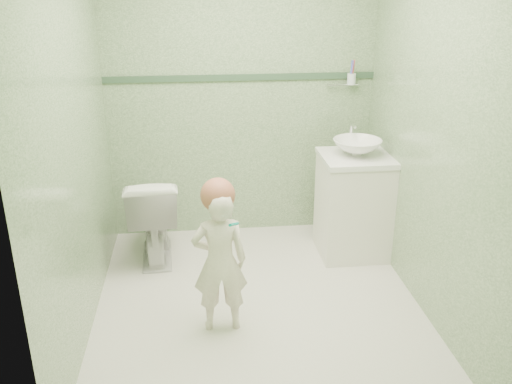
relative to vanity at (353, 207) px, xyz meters
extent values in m
plane|color=silver|center=(-0.84, -0.70, -0.40)|extent=(2.50, 2.50, 0.00)
cube|color=gray|center=(-0.84, 0.55, 0.80)|extent=(2.20, 0.04, 2.40)
cube|color=gray|center=(-0.84, -1.95, 0.80)|extent=(2.20, 0.04, 2.40)
cube|color=gray|center=(-1.94, -0.70, 0.80)|extent=(0.04, 2.50, 2.40)
cube|color=gray|center=(0.26, -0.70, 0.80)|extent=(0.04, 2.50, 2.40)
cube|color=#324E37|center=(-0.84, 0.54, 0.95)|extent=(2.20, 0.02, 0.05)
cube|color=white|center=(0.00, 0.00, 0.00)|extent=(0.52, 0.50, 0.80)
cube|color=white|center=(0.00, 0.00, 0.41)|extent=(0.54, 0.52, 0.04)
imported|color=white|center=(0.00, 0.00, 0.49)|extent=(0.37, 0.37, 0.13)
cylinder|color=silver|center=(0.00, 0.20, 0.55)|extent=(0.03, 0.03, 0.18)
cylinder|color=silver|center=(0.00, 0.15, 0.63)|extent=(0.02, 0.12, 0.02)
cylinder|color=silver|center=(0.00, 0.50, 0.88)|extent=(0.26, 0.02, 0.02)
cylinder|color=silver|center=(0.06, 0.48, 0.93)|extent=(0.07, 0.07, 0.09)
cylinder|color=blue|center=(0.05, 0.47, 1.00)|extent=(0.01, 0.01, 0.17)
cylinder|color=#D84F42|center=(0.07, 0.48, 1.00)|extent=(0.01, 0.01, 0.17)
cylinder|color=orange|center=(0.06, 0.48, 1.00)|extent=(0.01, 0.01, 0.17)
cylinder|color=#7852B9|center=(0.06, 0.46, 1.00)|extent=(0.01, 0.01, 0.17)
imported|color=white|center=(-1.58, 0.10, -0.05)|extent=(0.43, 0.71, 0.70)
imported|color=white|center=(-1.11, -0.91, 0.07)|extent=(0.35, 0.23, 0.94)
sphere|color=#A35C44|center=(-1.11, -0.89, 0.51)|extent=(0.21, 0.21, 0.21)
cylinder|color=#01847D|center=(-1.02, -1.04, 0.38)|extent=(0.07, 0.13, 0.06)
cube|color=white|center=(-1.08, -0.99, 0.42)|extent=(0.03, 0.03, 0.02)
camera|label=1|loc=(-1.22, -3.93, 1.72)|focal=38.67mm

